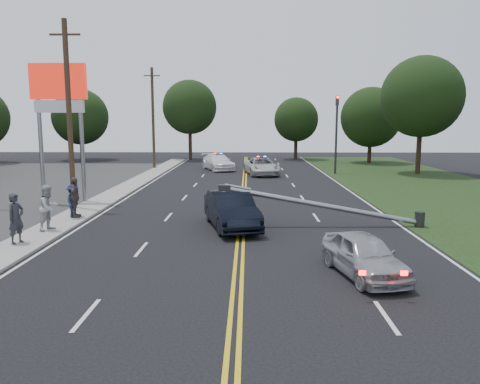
{
  "coord_description": "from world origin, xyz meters",
  "views": [
    {
      "loc": [
        0.31,
        -12.92,
        4.75
      ],
      "look_at": [
        -0.05,
        7.26,
        1.7
      ],
      "focal_mm": 35.0,
      "sensor_mm": 36.0,
      "label": 1
    }
  ],
  "objects_px": {
    "utility_pole_mid": "(69,115)",
    "fallen_streetlight": "(334,207)",
    "bystander_b": "(49,207)",
    "crashed_sedan": "(231,210)",
    "bystander_a": "(16,218)",
    "pylon_sign": "(59,99)",
    "waiting_sedan": "(364,255)",
    "emergency_b": "(218,162)",
    "bystander_d": "(75,197)",
    "traffic_signal": "(336,128)",
    "bystander_c": "(73,201)",
    "emergency_a": "(262,166)",
    "utility_pole_far": "(153,118)"
  },
  "relations": [
    {
      "from": "utility_pole_mid",
      "to": "fallen_streetlight",
      "type": "bearing_deg",
      "value": -16.64
    },
    {
      "from": "fallen_streetlight",
      "to": "bystander_b",
      "type": "bearing_deg",
      "value": -173.72
    },
    {
      "from": "crashed_sedan",
      "to": "bystander_a",
      "type": "distance_m",
      "value": 8.75
    },
    {
      "from": "bystander_a",
      "to": "fallen_streetlight",
      "type": "bearing_deg",
      "value": -53.49
    },
    {
      "from": "pylon_sign",
      "to": "waiting_sedan",
      "type": "distance_m",
      "value": 20.02
    },
    {
      "from": "crashed_sedan",
      "to": "emergency_b",
      "type": "height_order",
      "value": "crashed_sedan"
    },
    {
      "from": "fallen_streetlight",
      "to": "bystander_b",
      "type": "xyz_separation_m",
      "value": [
        -12.43,
        -1.37,
        0.18
      ]
    },
    {
      "from": "bystander_d",
      "to": "traffic_signal",
      "type": "bearing_deg",
      "value": -47.42
    },
    {
      "from": "pylon_sign",
      "to": "bystander_d",
      "type": "height_order",
      "value": "pylon_sign"
    },
    {
      "from": "bystander_c",
      "to": "crashed_sedan",
      "type": "bearing_deg",
      "value": -103.77
    },
    {
      "from": "bystander_a",
      "to": "waiting_sedan",
      "type": "bearing_deg",
      "value": -83.9
    },
    {
      "from": "waiting_sedan",
      "to": "bystander_a",
      "type": "relative_size",
      "value": 2.01
    },
    {
      "from": "crashed_sedan",
      "to": "bystander_d",
      "type": "height_order",
      "value": "bystander_d"
    },
    {
      "from": "pylon_sign",
      "to": "emergency_a",
      "type": "distance_m",
      "value": 19.82
    },
    {
      "from": "utility_pole_far",
      "to": "crashed_sedan",
      "type": "bearing_deg",
      "value": -71.61
    },
    {
      "from": "utility_pole_mid",
      "to": "bystander_a",
      "type": "xyz_separation_m",
      "value": [
        0.64,
        -7.61,
        -3.99
      ]
    },
    {
      "from": "crashed_sedan",
      "to": "emergency_a",
      "type": "height_order",
      "value": "crashed_sedan"
    },
    {
      "from": "traffic_signal",
      "to": "utility_pole_far",
      "type": "height_order",
      "value": "utility_pole_far"
    },
    {
      "from": "fallen_streetlight",
      "to": "emergency_a",
      "type": "bearing_deg",
      "value": 97.36
    },
    {
      "from": "fallen_streetlight",
      "to": "bystander_c",
      "type": "distance_m",
      "value": 12.46
    },
    {
      "from": "emergency_b",
      "to": "bystander_d",
      "type": "distance_m",
      "value": 24.33
    },
    {
      "from": "fallen_streetlight",
      "to": "waiting_sedan",
      "type": "relative_size",
      "value": 2.4
    },
    {
      "from": "waiting_sedan",
      "to": "crashed_sedan",
      "type": "bearing_deg",
      "value": 111.16
    },
    {
      "from": "pylon_sign",
      "to": "bystander_d",
      "type": "relative_size",
      "value": 4.07
    },
    {
      "from": "traffic_signal",
      "to": "waiting_sedan",
      "type": "xyz_separation_m",
      "value": [
        -4.41,
        -28.85,
        -3.54
      ]
    },
    {
      "from": "utility_pole_far",
      "to": "utility_pole_mid",
      "type": "bearing_deg",
      "value": -90.0
    },
    {
      "from": "traffic_signal",
      "to": "utility_pole_mid",
      "type": "xyz_separation_m",
      "value": [
        -17.5,
        -18.0,
        0.88
      ]
    },
    {
      "from": "bystander_b",
      "to": "bystander_c",
      "type": "distance_m",
      "value": 2.65
    },
    {
      "from": "bystander_d",
      "to": "bystander_a",
      "type": "bearing_deg",
      "value": 165.8
    },
    {
      "from": "traffic_signal",
      "to": "bystander_a",
      "type": "bearing_deg",
      "value": -123.36
    },
    {
      "from": "pylon_sign",
      "to": "utility_pole_mid",
      "type": "relative_size",
      "value": 0.8
    },
    {
      "from": "traffic_signal",
      "to": "bystander_d",
      "type": "bearing_deg",
      "value": -128.41
    },
    {
      "from": "crashed_sedan",
      "to": "bystander_b",
      "type": "xyz_separation_m",
      "value": [
        -7.8,
        -1.05,
        0.28
      ]
    },
    {
      "from": "pylon_sign",
      "to": "bystander_b",
      "type": "distance_m",
      "value": 9.13
    },
    {
      "from": "utility_pole_far",
      "to": "bystander_b",
      "type": "xyz_separation_m",
      "value": [
        0.95,
        -27.37,
        -3.98
      ]
    },
    {
      "from": "crashed_sedan",
      "to": "pylon_sign",
      "type": "bearing_deg",
      "value": 133.63
    },
    {
      "from": "bystander_b",
      "to": "bystander_d",
      "type": "relative_size",
      "value": 1.0
    },
    {
      "from": "emergency_a",
      "to": "emergency_b",
      "type": "xyz_separation_m",
      "value": [
        -4.18,
        4.13,
        0.02
      ]
    },
    {
      "from": "traffic_signal",
      "to": "bystander_c",
      "type": "height_order",
      "value": "traffic_signal"
    },
    {
      "from": "emergency_a",
      "to": "traffic_signal",
      "type": "bearing_deg",
      "value": -0.56
    },
    {
      "from": "pylon_sign",
      "to": "traffic_signal",
      "type": "relative_size",
      "value": 1.13
    },
    {
      "from": "bystander_c",
      "to": "bystander_d",
      "type": "distance_m",
      "value": 0.19
    },
    {
      "from": "traffic_signal",
      "to": "bystander_d",
      "type": "distance_m",
      "value": 26.6
    },
    {
      "from": "pylon_sign",
      "to": "emergency_b",
      "type": "distance_m",
      "value": 21.21
    },
    {
      "from": "utility_pole_far",
      "to": "bystander_a",
      "type": "distance_m",
      "value": 29.88
    },
    {
      "from": "fallen_streetlight",
      "to": "emergency_b",
      "type": "height_order",
      "value": "fallen_streetlight"
    },
    {
      "from": "waiting_sedan",
      "to": "bystander_c",
      "type": "bearing_deg",
      "value": 133.66
    },
    {
      "from": "traffic_signal",
      "to": "bystander_c",
      "type": "distance_m",
      "value": 26.69
    },
    {
      "from": "fallen_streetlight",
      "to": "utility_pole_far",
      "type": "distance_m",
      "value": 29.54
    },
    {
      "from": "traffic_signal",
      "to": "waiting_sedan",
      "type": "relative_size",
      "value": 1.81
    }
  ]
}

